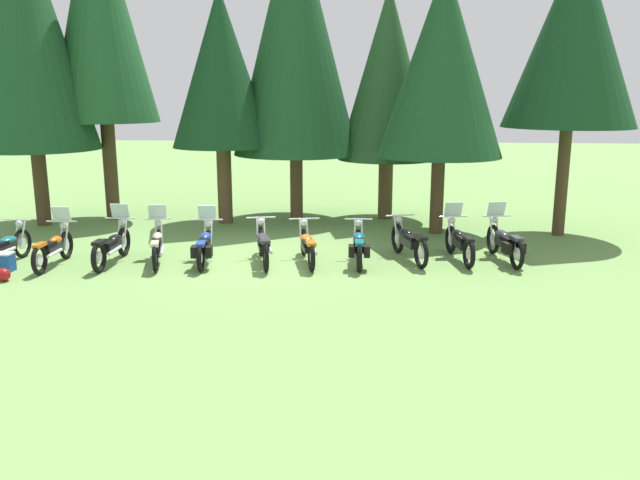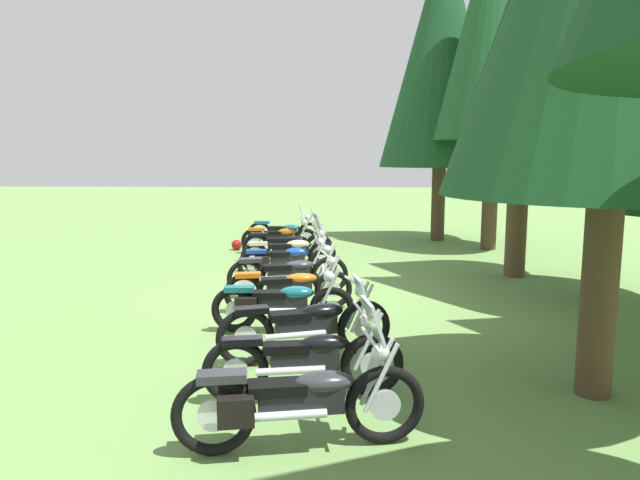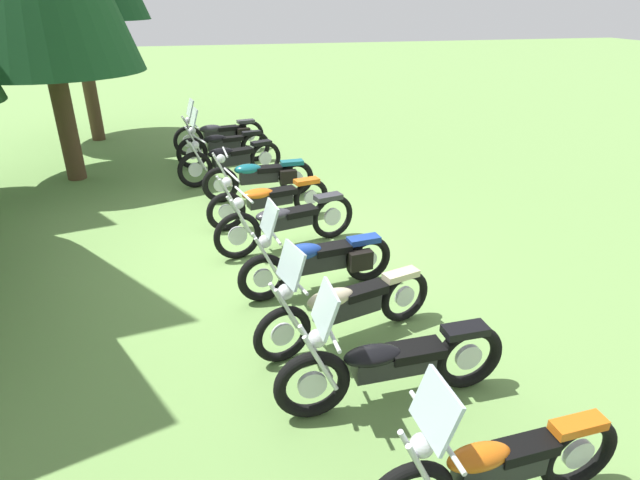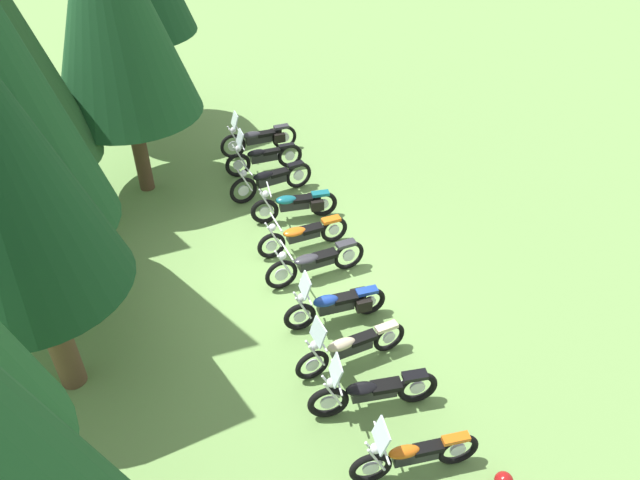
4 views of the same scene
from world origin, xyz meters
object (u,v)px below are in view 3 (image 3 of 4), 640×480
motorcycle_5 (286,221)px  motorcycle_9 (223,145)px  motorcycle_3 (344,306)px  motorcycle_1 (496,466)px  motorcycle_8 (230,159)px  motorcycle_2 (391,363)px  motorcycle_10 (220,134)px  motorcycle_6 (269,199)px  motorcycle_4 (319,260)px  motorcycle_7 (261,176)px

motorcycle_5 → motorcycle_9: (4.79, 0.68, 0.01)m
motorcycle_3 → motorcycle_9: (7.36, 0.90, 0.01)m
motorcycle_1 → motorcycle_8: (8.49, 1.31, 0.02)m
motorcycle_2 → motorcycle_10: bearing=-85.1°
motorcycle_5 → motorcycle_6: (1.07, 0.12, -0.03)m
motorcycle_2 → motorcycle_6: bearing=-85.3°
motorcycle_4 → motorcycle_10: size_ratio=0.94×
motorcycle_6 → motorcycle_4: bearing=84.3°
motorcycle_3 → motorcycle_8: (6.12, 0.81, 0.01)m
motorcycle_5 → motorcycle_8: size_ratio=1.02×
motorcycle_1 → motorcycle_2: bearing=-78.3°
motorcycle_5 → motorcycle_10: bearing=-97.6°
motorcycle_1 → motorcycle_4: 3.59m
motorcycle_1 → motorcycle_10: bearing=-85.6°
motorcycle_6 → motorcycle_5: bearing=83.2°
motorcycle_3 → motorcycle_10: 8.51m
motorcycle_6 → motorcycle_9: (3.72, 0.56, 0.04)m
motorcycle_2 → motorcycle_8: bearing=-83.6°
motorcycle_1 → motorcycle_2: motorcycle_2 is taller
motorcycle_4 → motorcycle_7: motorcycle_4 is taller
motorcycle_7 → motorcycle_8: (1.22, 0.49, 0.03)m
motorcycle_6 → motorcycle_7: 1.25m
motorcycle_1 → motorcycle_5: (4.95, 0.72, 0.01)m
motorcycle_2 → motorcycle_6: (4.71, 0.50, -0.03)m
motorcycle_1 → motorcycle_3: 2.43m
motorcycle_7 → motorcycle_10: bearing=-83.8°
motorcycle_2 → motorcycle_6: motorcycle_2 is taller
motorcycle_1 → motorcycle_5: 5.00m
motorcycle_10 → motorcycle_3: bearing=85.4°
motorcycle_3 → motorcycle_7: 4.90m
motorcycle_3 → motorcycle_7: bearing=-101.4°
motorcycle_1 → motorcycle_3: motorcycle_1 is taller
motorcycle_3 → motorcycle_9: motorcycle_9 is taller
motorcycle_5 → motorcycle_9: motorcycle_9 is taller
motorcycle_4 → motorcycle_8: motorcycle_4 is taller
motorcycle_1 → motorcycle_9: (9.73, 1.39, 0.01)m
motorcycle_3 → motorcycle_7: motorcycle_3 is taller
motorcycle_4 → motorcycle_5: size_ratio=0.93×
motorcycle_8 → motorcycle_6: bearing=82.5°
motorcycle_3 → motorcycle_4: (1.17, 0.02, -0.01)m
motorcycle_2 → motorcycle_9: size_ratio=1.05×
motorcycle_10 → motorcycle_1: bearing=86.7°
motorcycle_8 → motorcycle_10: (2.35, 0.07, 0.01)m
motorcycle_9 → motorcycle_10: size_ratio=0.96×
motorcycle_9 → motorcycle_7: bearing=93.1°
motorcycle_10 → motorcycle_6: bearing=85.9°
motorcycle_3 → motorcycle_8: 6.17m
motorcycle_2 → motorcycle_10: 9.59m
motorcycle_4 → motorcycle_1: bearing=91.0°
motorcycle_1 → motorcycle_8: size_ratio=0.95×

